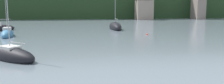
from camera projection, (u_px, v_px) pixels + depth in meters
wooded_hillside at (62, 2)px, 107.90m from camera, size 352.00×46.66×35.95m
shore_building_west at (144, 7)px, 80.87m from camera, size 5.79×4.75×8.82m
shore_building_westcentral at (198, 5)px, 84.07m from camera, size 3.45×5.28×10.16m
sailboat_far_1 at (115, 27)px, 46.53m from camera, size 2.10×7.20×10.86m
sailboat_mid_4 at (10, 55)px, 20.12m from camera, size 5.77×5.68×7.67m
sailboat_far_8 at (7, 34)px, 35.43m from camera, size 2.27×5.90×6.73m
mooring_buoy_near at (147, 35)px, 37.64m from camera, size 0.36×0.36×0.36m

